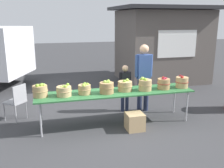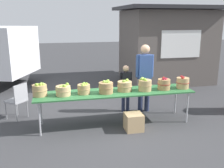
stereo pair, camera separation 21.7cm
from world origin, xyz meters
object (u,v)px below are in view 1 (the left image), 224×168
at_px(market_table, 115,93).
at_px(apple_basket_red_1, 182,82).
at_px(apple_basket_green_4, 125,86).
at_px(apple_basket_green_5, 145,84).
at_px(apple_basket_red_0, 164,83).
at_px(vendor_adult, 144,73).
at_px(apple_basket_green_1, 64,91).
at_px(produce_crate, 135,121).
at_px(child_customer, 125,84).
at_px(apple_basket_green_3, 107,87).
at_px(apple_basket_green_2, 85,89).
at_px(folding_chair, 17,99).
at_px(apple_basket_green_0, 40,91).

bearing_deg(market_table, apple_basket_red_1, -1.73).
relative_size(apple_basket_green_4, apple_basket_red_1, 1.10).
relative_size(apple_basket_green_4, apple_basket_green_5, 1.08).
bearing_deg(market_table, apple_basket_green_4, 3.95).
height_order(apple_basket_red_0, vendor_adult, vendor_adult).
bearing_deg(apple_basket_green_5, apple_basket_red_1, 0.91).
distance_m(apple_basket_green_1, apple_basket_red_0, 2.26).
bearing_deg(produce_crate, market_table, 125.03).
bearing_deg(child_customer, apple_basket_red_1, 144.41).
xyz_separation_m(apple_basket_green_1, apple_basket_green_5, (1.80, -0.03, 0.03)).
distance_m(apple_basket_green_5, vendor_adult, 0.72).
bearing_deg(child_customer, produce_crate, 80.63).
bearing_deg(apple_basket_green_3, produce_crate, -36.27).
height_order(market_table, apple_basket_green_3, apple_basket_green_3).
relative_size(apple_basket_green_1, vendor_adult, 0.19).
bearing_deg(apple_basket_green_2, vendor_adult, 21.38).
bearing_deg(produce_crate, apple_basket_green_1, 164.28).
relative_size(vendor_adult, folding_chair, 1.99).
xyz_separation_m(market_table, apple_basket_green_5, (0.67, -0.06, 0.17)).
bearing_deg(apple_basket_red_0, child_customer, 132.15).
bearing_deg(apple_basket_green_3, child_customer, 49.17).
relative_size(apple_basket_green_4, produce_crate, 0.91).
bearing_deg(apple_basket_green_1, folding_chair, 142.73).
height_order(apple_basket_green_1, produce_crate, apple_basket_green_1).
bearing_deg(vendor_adult, apple_basket_green_2, 24.94).
distance_m(apple_basket_green_1, vendor_adult, 2.13).
xyz_separation_m(apple_basket_green_0, apple_basket_red_0, (2.74, -0.10, 0.00)).
distance_m(apple_basket_green_4, apple_basket_red_0, 0.91).
distance_m(apple_basket_green_1, apple_basket_green_2, 0.44).
height_order(apple_basket_green_2, apple_basket_green_5, apple_basket_green_5).
relative_size(apple_basket_red_1, child_customer, 0.25).
bearing_deg(child_customer, apple_basket_green_0, 15.29).
xyz_separation_m(market_table, folding_chair, (-2.17, 0.75, -0.21)).
xyz_separation_m(market_table, apple_basket_green_0, (-1.61, 0.04, 0.16)).
bearing_deg(apple_basket_green_5, folding_chair, 163.94).
height_order(apple_basket_green_3, apple_basket_red_1, apple_basket_red_1).
distance_m(market_table, vendor_adult, 1.13).
bearing_deg(child_customer, vendor_adult, 166.06).
xyz_separation_m(apple_basket_green_5, vendor_adult, (0.23, 0.67, 0.12)).
distance_m(market_table, folding_chair, 2.30).
relative_size(apple_basket_green_3, vendor_adult, 0.19).
height_order(apple_basket_green_2, apple_basket_green_3, apple_basket_green_3).
bearing_deg(apple_basket_green_1, apple_basket_red_1, -0.23).
xyz_separation_m(vendor_adult, child_customer, (-0.46, 0.09, -0.30)).
height_order(market_table, apple_basket_green_5, apple_basket_green_5).
distance_m(apple_basket_green_2, apple_basket_red_1, 2.29).
bearing_deg(market_table, folding_chair, 160.81).
relative_size(child_customer, folding_chair, 1.40).
distance_m(apple_basket_green_5, produce_crate, 0.88).
relative_size(apple_basket_red_0, produce_crate, 0.81).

